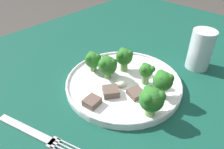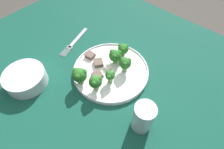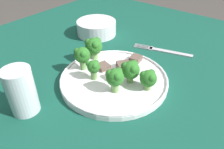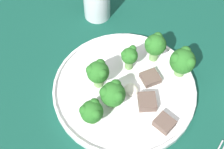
{
  "view_description": "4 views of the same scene",
  "coord_description": "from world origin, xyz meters",
  "views": [
    {
      "loc": [
        0.33,
        0.21,
        1.11
      ],
      "look_at": [
        0.02,
        -0.08,
        0.81
      ],
      "focal_mm": 35.0,
      "sensor_mm": 36.0,
      "label": 1
    },
    {
      "loc": [
        -0.25,
        0.24,
        1.29
      ],
      "look_at": [
        -0.02,
        -0.03,
        0.81
      ],
      "focal_mm": 28.0,
      "sensor_mm": 36.0,
      "label": 2
    },
    {
      "loc": [
        -0.35,
        -0.33,
        1.12
      ],
      "look_at": [
        -0.01,
        -0.06,
        0.82
      ],
      "focal_mm": 35.0,
      "sensor_mm": 36.0,
      "label": 3
    },
    {
      "loc": [
        0.24,
        -0.28,
        1.29
      ],
      "look_at": [
        -0.02,
        -0.06,
        0.81
      ],
      "focal_mm": 50.0,
      "sensor_mm": 36.0,
      "label": 4
    }
  ],
  "objects": [
    {
      "name": "meat_slice_middle_slice",
      "position": [
        0.06,
        -0.04,
        0.8
      ],
      "size": [
        0.05,
        0.05,
        0.02
      ],
      "color": "brown",
      "rests_on": "dinner_plate"
    },
    {
      "name": "broccoli_floret_center_left",
      "position": [
        -0.03,
        -0.08,
        0.83
      ],
      "size": [
        0.04,
        0.04,
        0.06
      ],
      "color": "#709E56",
      "rests_on": "dinner_plate"
    },
    {
      "name": "broccoli_floret_mid_cluster",
      "position": [
        0.02,
        -0.14,
        0.82
      ],
      "size": [
        0.04,
        0.04,
        0.05
      ],
      "color": "#709E56",
      "rests_on": "dinner_plate"
    },
    {
      "name": "table",
      "position": [
        0.0,
        0.0,
        0.68
      ],
      "size": [
        1.25,
        1.06,
        0.78
      ],
      "color": "#114738",
      "rests_on": "ground_plane"
    },
    {
      "name": "drinking_glass",
      "position": [
        -0.19,
        0.04,
        0.83
      ],
      "size": [
        0.06,
        0.06,
        0.11
      ],
      "color": "silver",
      "rests_on": "table"
    },
    {
      "name": "dinner_plate",
      "position": [
        0.01,
        -0.05,
        0.79
      ],
      "size": [
        0.28,
        0.28,
        0.02
      ],
      "color": "white",
      "rests_on": "table"
    },
    {
      "name": "broccoli_floret_back_left",
      "position": [
        0.02,
        -0.09,
        0.83
      ],
      "size": [
        0.05,
        0.05,
        0.06
      ],
      "color": "#709E56",
      "rests_on": "dinner_plate"
    },
    {
      "name": "broccoli_floret_near_rim_left",
      "position": [
        -0.02,
        -0.01,
        0.82
      ],
      "size": [
        0.03,
        0.03,
        0.05
      ],
      "color": "#709E56",
      "rests_on": "dinner_plate"
    },
    {
      "name": "fork",
      "position": [
        0.23,
        -0.07,
        0.78
      ],
      "size": [
        0.07,
        0.19,
        0.0
      ],
      "color": "#B2B2B7",
      "rests_on": "table"
    },
    {
      "name": "broccoli_floret_front_left",
      "position": [
        -0.01,
        0.04,
        0.83
      ],
      "size": [
        0.04,
        0.04,
        0.06
      ],
      "color": "#709E56",
      "rests_on": "dinner_plate"
    },
    {
      "name": "sauce_dollop",
      "position": [
        0.02,
        -0.05,
        0.8
      ],
      "size": [
        0.03,
        0.03,
        0.02
      ],
      "color": "silver",
      "rests_on": "dinner_plate"
    },
    {
      "name": "meat_slice_front_slice",
      "position": [
        0.03,
        0.0,
        0.8
      ],
      "size": [
        0.04,
        0.04,
        0.01
      ],
      "color": "brown",
      "rests_on": "dinner_plate"
    },
    {
      "name": "broccoli_floret_center_back",
      "position": [
        0.05,
        0.06,
        0.83
      ],
      "size": [
        0.05,
        0.05,
        0.06
      ],
      "color": "#709E56",
      "rests_on": "dinner_plate"
    },
    {
      "name": "meat_slice_rear_slice",
      "position": [
        0.11,
        -0.05,
        0.8
      ],
      "size": [
        0.04,
        0.03,
        0.02
      ],
      "color": "brown",
      "rests_on": "dinner_plate"
    }
  ]
}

